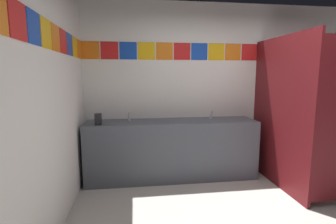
{
  "coord_description": "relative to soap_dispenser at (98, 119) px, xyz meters",
  "views": [
    {
      "loc": [
        -1.31,
        -2.13,
        1.56
      ],
      "look_at": [
        -0.85,
        1.2,
        1.07
      ],
      "focal_mm": 26.88,
      "sensor_mm": 36.0,
      "label": 1
    }
  ],
  "objects": [
    {
      "name": "wall_back",
      "position": [
        1.8,
        0.48,
        0.38
      ],
      "size": [
        4.13,
        0.09,
        2.67
      ],
      "color": "white",
      "rests_on": "ground_plane"
    },
    {
      "name": "toilet",
      "position": [
        3.08,
        0.06,
        -0.66
      ],
      "size": [
        0.39,
        0.49,
        0.74
      ],
      "color": "white",
      "rests_on": "ground_plane"
    },
    {
      "name": "soap_dispenser",
      "position": [
        0.0,
        0.0,
        0.0
      ],
      "size": [
        0.09,
        0.09,
        0.16
      ],
      "color": "black",
      "rests_on": "vanity_counter"
    },
    {
      "name": "wall_side",
      "position": [
        -0.31,
        -1.36,
        0.38
      ],
      "size": [
        0.09,
        3.59,
        2.67
      ],
      "color": "white",
      "rests_on": "ground_plane"
    },
    {
      "name": "stall_divider",
      "position": [
        2.66,
        -0.53,
        0.08
      ],
      "size": [
        0.92,
        1.43,
        2.08
      ],
      "color": "maroon",
      "rests_on": "ground_plane"
    },
    {
      "name": "faucet_right",
      "position": [
        1.68,
        0.25,
        -0.03
      ],
      "size": [
        0.04,
        0.1,
        0.14
      ],
      "color": "silver",
      "rests_on": "vanity_counter"
    },
    {
      "name": "faucet_left",
      "position": [
        0.41,
        0.25,
        -0.03
      ],
      "size": [
        0.04,
        0.1,
        0.14
      ],
      "color": "silver",
      "rests_on": "vanity_counter"
    },
    {
      "name": "vanity_counter",
      "position": [
        1.05,
        0.16,
        -0.51
      ],
      "size": [
        2.53,
        0.56,
        0.88
      ],
      "color": "#4C515B",
      "rests_on": "ground_plane"
    }
  ]
}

